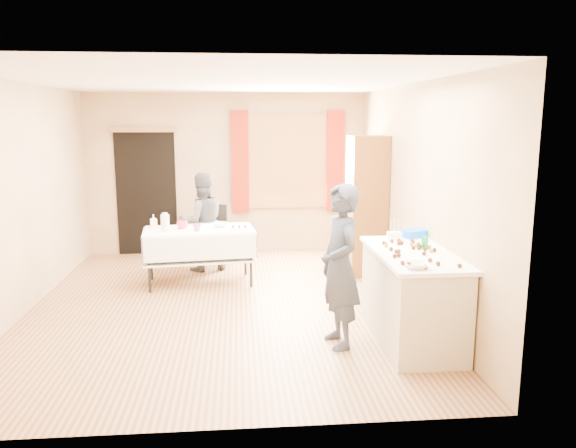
{
  "coord_description": "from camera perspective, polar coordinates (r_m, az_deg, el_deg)",
  "views": [
    {
      "loc": [
        0.19,
        -6.46,
        2.2
      ],
      "look_at": [
        0.76,
        0.0,
        0.97
      ],
      "focal_mm": 35.0,
      "sensor_mm": 36.0,
      "label": 1
    }
  ],
  "objects": [
    {
      "name": "floor",
      "position": [
        6.82,
        -6.46,
        -8.24
      ],
      "size": [
        4.5,
        5.5,
        0.02
      ],
      "primitive_type": "cube",
      "color": "#9E7047",
      "rests_on": "ground"
    },
    {
      "name": "ceiling",
      "position": [
        6.47,
        -6.96,
        14.28
      ],
      "size": [
        4.5,
        5.5,
        0.02
      ],
      "primitive_type": "cube",
      "color": "white",
      "rests_on": "floor"
    },
    {
      "name": "wall_back",
      "position": [
        9.26,
        -6.25,
        5.08
      ],
      "size": [
        4.5,
        0.02,
        2.6
      ],
      "primitive_type": "cube",
      "color": "tan",
      "rests_on": "floor"
    },
    {
      "name": "wall_front",
      "position": [
        3.81,
        -7.8,
        -3.03
      ],
      "size": [
        4.5,
        0.02,
        2.6
      ],
      "primitive_type": "cube",
      "color": "tan",
      "rests_on": "floor"
    },
    {
      "name": "wall_left",
      "position": [
        6.96,
        -25.65,
        2.24
      ],
      "size": [
        0.02,
        5.5,
        2.6
      ],
      "primitive_type": "cube",
      "color": "tan",
      "rests_on": "floor"
    },
    {
      "name": "wall_right",
      "position": [
        6.84,
        12.61,
        2.9
      ],
      "size": [
        0.02,
        5.5,
        2.6
      ],
      "primitive_type": "cube",
      "color": "tan",
      "rests_on": "floor"
    },
    {
      "name": "window_frame",
      "position": [
        9.24,
        -0.03,
        6.37
      ],
      "size": [
        1.32,
        0.06,
        1.52
      ],
      "primitive_type": "cube",
      "color": "olive",
      "rests_on": "wall_back"
    },
    {
      "name": "window_pane",
      "position": [
        9.22,
        -0.02,
        6.36
      ],
      "size": [
        1.2,
        0.02,
        1.4
      ],
      "primitive_type": "cube",
      "color": "white",
      "rests_on": "wall_back"
    },
    {
      "name": "curtain_left",
      "position": [
        9.15,
        -4.9,
        6.29
      ],
      "size": [
        0.28,
        0.06,
        1.65
      ],
      "primitive_type": "cube",
      "color": "maroon",
      "rests_on": "wall_back"
    },
    {
      "name": "curtain_right",
      "position": [
        9.29,
        4.83,
        6.36
      ],
      "size": [
        0.28,
        0.06,
        1.65
      ],
      "primitive_type": "cube",
      "color": "maroon",
      "rests_on": "wall_back"
    },
    {
      "name": "doorway",
      "position": [
        9.38,
        -14.19,
        3.04
      ],
      "size": [
        0.95,
        0.04,
        2.0
      ],
      "primitive_type": "cube",
      "color": "black",
      "rests_on": "floor"
    },
    {
      "name": "door_lintel",
      "position": [
        9.28,
        -14.51,
        9.27
      ],
      "size": [
        1.05,
        0.06,
        0.08
      ],
      "primitive_type": "cube",
      "color": "olive",
      "rests_on": "wall_back"
    },
    {
      "name": "cabinet",
      "position": [
        8.02,
        7.97,
        1.87
      ],
      "size": [
        0.5,
        0.6,
        1.96
      ],
      "primitive_type": "cube",
      "color": "brown",
      "rests_on": "floor"
    },
    {
      "name": "counter",
      "position": [
        5.75,
        12.46,
        -7.2
      ],
      "size": [
        0.73,
        1.55,
        0.91
      ],
      "color": "#B9B198",
      "rests_on": "floor"
    },
    {
      "name": "party_table",
      "position": [
        7.61,
        -8.97,
        -2.73
      ],
      "size": [
        1.54,
        0.91,
        0.75
      ],
      "rotation": [
        0.0,
        0.0,
        0.11
      ],
      "color": "black",
      "rests_on": "floor"
    },
    {
      "name": "chair",
      "position": [
        8.51,
        -7.69,
        -2.44
      ],
      "size": [
        0.48,
        0.48,
        0.92
      ],
      "rotation": [
        0.0,
        0.0,
        -0.31
      ],
      "color": "black",
      "rests_on": "floor"
    },
    {
      "name": "girl",
      "position": [
        5.43,
        5.29,
        -4.3
      ],
      "size": [
        0.73,
        0.6,
        1.59
      ],
      "primitive_type": "imported",
      "rotation": [
        0.0,
        0.0,
        -1.38
      ],
      "color": "#262D3F",
      "rests_on": "floor"
    },
    {
      "name": "woman",
      "position": [
        8.22,
        -8.73,
        0.2
      ],
      "size": [
        1.01,
        0.95,
        1.43
      ],
      "primitive_type": "imported",
      "rotation": [
        0.0,
        0.0,
        3.45
      ],
      "color": "black",
      "rests_on": "floor"
    },
    {
      "name": "soda_can",
      "position": [
        5.77,
        13.71,
        -1.87
      ],
      "size": [
        0.08,
        0.08,
        0.12
      ],
      "primitive_type": "cylinder",
      "rotation": [
        0.0,
        0.0,
        -0.26
      ],
      "color": "#137F3B",
      "rests_on": "counter"
    },
    {
      "name": "mixing_bowl",
      "position": [
        5.02,
        12.91,
        -4.12
      ],
      "size": [
        0.27,
        0.27,
        0.05
      ],
      "primitive_type": "imported",
      "rotation": [
        0.0,
        0.0,
        -0.15
      ],
      "color": "white",
      "rests_on": "counter"
    },
    {
      "name": "foam_block",
      "position": [
        6.16,
        10.75,
        -1.17
      ],
      "size": [
        0.16,
        0.12,
        0.08
      ],
      "primitive_type": "cube",
      "rotation": [
        0.0,
        0.0,
        -0.11
      ],
      "color": "white",
      "rests_on": "counter"
    },
    {
      "name": "blue_basket",
      "position": [
        6.33,
        12.77,
        -0.93
      ],
      "size": [
        0.35,
        0.3,
        0.08
      ],
      "primitive_type": "cube",
      "rotation": [
        0.0,
        0.0,
        0.38
      ],
      "color": "blue",
      "rests_on": "counter"
    },
    {
      "name": "pitcher",
      "position": [
        7.44,
        -12.38,
        0.1
      ],
      "size": [
        0.14,
        0.14,
        0.22
      ],
      "primitive_type": "cylinder",
      "rotation": [
        0.0,
        0.0,
        0.33
      ],
      "color": "silver",
      "rests_on": "party_table"
    },
    {
      "name": "cup_red",
      "position": [
        7.59,
        -10.7,
        -0.05
      ],
      "size": [
        0.25,
        0.25,
        0.11
      ],
      "primitive_type": "imported",
      "rotation": [
        0.0,
        0.0,
        0.44
      ],
      "color": "#E52653",
      "rests_on": "party_table"
    },
    {
      "name": "cup_rainbow",
      "position": [
        7.38,
        -9.23,
        -0.35
      ],
      "size": [
        0.12,
        0.12,
        0.1
      ],
      "primitive_type": "imported",
      "rotation": [
        0.0,
        0.0,
        0.04
      ],
      "color": "red",
      "rests_on": "party_table"
    },
    {
      "name": "small_bowl",
      "position": [
        7.64,
        -6.83,
        -0.07
      ],
      "size": [
        0.3,
        0.3,
        0.06
      ],
      "primitive_type": "imported",
      "rotation": [
        0.0,
        0.0,
        0.3
      ],
      "color": "white",
      "rests_on": "party_table"
    },
    {
      "name": "pastry_tray",
      "position": [
        7.47,
        -4.97,
        -0.43
      ],
      "size": [
        0.31,
        0.25,
        0.02
      ],
      "primitive_type": "cube",
      "rotation": [
        0.0,
        0.0,
        -0.2
      ],
      "color": "white",
      "rests_on": "party_table"
    },
    {
      "name": "bottle",
      "position": [
        7.71,
        -13.5,
        0.27
      ],
      "size": [
        0.12,
        0.12,
        0.18
      ],
      "primitive_type": "imported",
      "rotation": [
        0.0,
        0.0,
        0.26
      ],
      "color": "white",
      "rests_on": "party_table"
    },
    {
      "name": "cake_balls",
      "position": [
        5.63,
        12.42,
        -2.54
      ],
      "size": [
        0.51,
        1.1,
        0.04
      ],
      "color": "#3F2314",
      "rests_on": "counter"
    }
  ]
}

